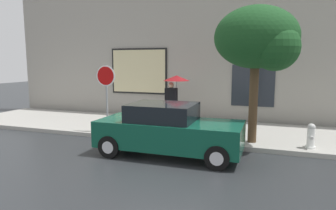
# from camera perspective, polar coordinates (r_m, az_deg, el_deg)

# --- Properties ---
(ground_plane) EXTENTS (60.00, 60.00, 0.00)m
(ground_plane) POSITION_cam_1_polar(r_m,az_deg,el_deg) (9.02, -1.21, -9.24)
(ground_plane) COLOR #282B2D
(sidewalk) EXTENTS (20.00, 4.00, 0.15)m
(sidewalk) POSITION_cam_1_polar(r_m,az_deg,el_deg) (11.77, 3.85, -4.74)
(sidewalk) COLOR #A3A099
(sidewalk) RESTS_ON ground
(building_facade) EXTENTS (20.00, 0.67, 7.00)m
(building_facade) POSITION_cam_1_polar(r_m,az_deg,el_deg) (13.93, 6.63, 11.34)
(building_facade) COLOR #9E998E
(building_facade) RESTS_ON ground
(parked_car) EXTENTS (4.17, 1.83, 1.51)m
(parked_car) POSITION_cam_1_polar(r_m,az_deg,el_deg) (8.72, 0.04, -4.82)
(parked_car) COLOR #0F4C38
(parked_car) RESTS_ON ground
(fire_hydrant) EXTENTS (0.30, 0.44, 0.75)m
(fire_hydrant) POSITION_cam_1_polar(r_m,az_deg,el_deg) (9.90, 25.63, -5.38)
(fire_hydrant) COLOR white
(fire_hydrant) RESTS_ON sidewalk
(pedestrian_with_umbrella) EXTENTS (1.09, 1.09, 2.02)m
(pedestrian_with_umbrella) POSITION_cam_1_polar(r_m,az_deg,el_deg) (12.37, 1.31, 3.91)
(pedestrian_with_umbrella) COLOR black
(pedestrian_with_umbrella) RESTS_ON sidewalk
(street_tree) EXTENTS (2.57, 2.18, 4.28)m
(street_tree) POSITION_cam_1_polar(r_m,az_deg,el_deg) (9.71, 17.12, 11.78)
(street_tree) COLOR #4C3823
(street_tree) RESTS_ON sidewalk
(stop_sign) EXTENTS (0.76, 0.10, 2.44)m
(stop_sign) POSITION_cam_1_polar(r_m,az_deg,el_deg) (11.12, -11.74, 3.75)
(stop_sign) COLOR gray
(stop_sign) RESTS_ON sidewalk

